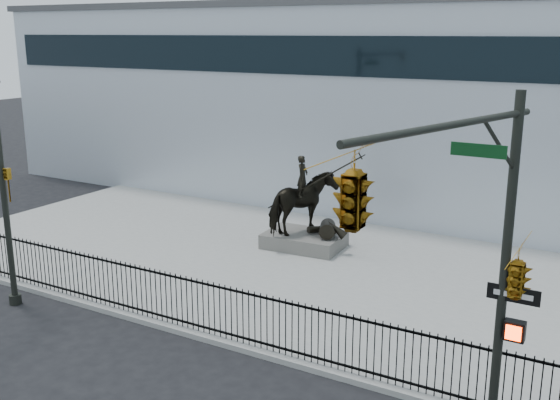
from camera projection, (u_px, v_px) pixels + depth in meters
The scene contains 7 objects.
ground at pixel (198, 364), 16.16m from camera, with size 120.00×120.00×0.00m, color black.
plaza at pixel (324, 273), 22.00m from camera, with size 30.00×12.00×0.15m, color gray.
building at pixel (445, 105), 31.78m from camera, with size 44.00×14.00×9.00m, color silver.
picket_fence at pixel (226, 312), 16.98m from camera, with size 22.10×0.10×1.50m.
statue_plinth at pixel (304, 240), 24.40m from camera, with size 2.83×1.95×0.53m, color #605E58.
equestrian_statue at pixel (306, 205), 24.03m from camera, with size 3.63×2.36×3.08m.
traffic_signal_right at pixel (445, 239), 10.13m from camera, with size 2.17×6.86×7.00m.
Camera 1 is at (9.11, -11.63, 7.96)m, focal length 42.00 mm.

